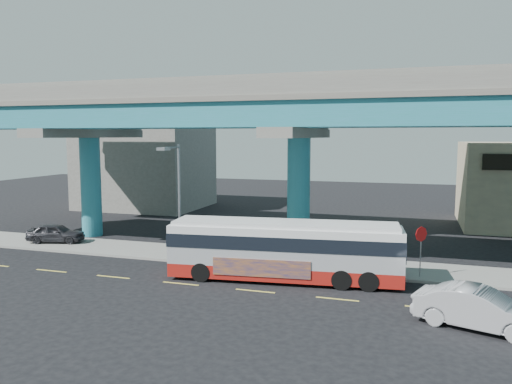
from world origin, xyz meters
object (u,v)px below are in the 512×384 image
(transit_bus, at_px, (285,248))
(parked_car, at_px, (56,233))
(sedan, at_px, (479,309))
(stop_sign, at_px, (421,240))
(street_lamp, at_px, (175,185))

(transit_bus, distance_m, parked_car, 17.74)
(sedan, xyz_separation_m, stop_sign, (-2.16, 6.36, 1.29))
(transit_bus, height_order, parked_car, transit_bus)
(stop_sign, bearing_deg, parked_car, 153.40)
(parked_car, distance_m, stop_sign, 24.20)
(transit_bus, distance_m, street_lamp, 7.78)
(sedan, distance_m, stop_sign, 6.84)
(parked_car, height_order, stop_sign, stop_sign)
(transit_bus, xyz_separation_m, stop_sign, (6.77, 2.20, 0.41))
(sedan, relative_size, parked_car, 1.26)
(transit_bus, relative_size, sedan, 2.36)
(transit_bus, distance_m, stop_sign, 7.13)
(stop_sign, bearing_deg, street_lamp, 159.56)
(sedan, distance_m, parked_car, 27.39)
(parked_car, relative_size, street_lamp, 0.60)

